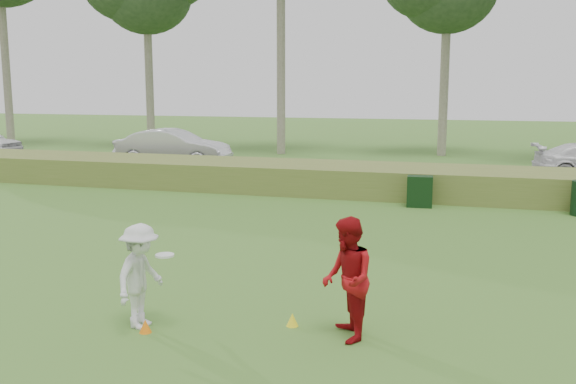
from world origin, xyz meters
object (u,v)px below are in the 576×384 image
(player_white, at_px, (140,276))
(player_red, at_px, (347,279))
(utility_cabinet, at_px, (420,191))
(car_mid, at_px, (173,148))
(cone_orange, at_px, (145,326))
(cone_yellow, at_px, (292,320))

(player_white, height_order, player_red, player_red)
(utility_cabinet, xyz_separation_m, car_mid, (-10.89, 6.09, 0.41))
(player_red, height_order, utility_cabinet, player_red)
(player_white, distance_m, cone_orange, 0.71)
(player_white, distance_m, car_mid, 18.53)
(cone_yellow, xyz_separation_m, utility_cabinet, (0.94, 10.05, 0.35))
(cone_yellow, relative_size, car_mid, 0.04)
(player_red, relative_size, cone_yellow, 8.81)
(cone_orange, distance_m, utility_cabinet, 11.26)
(cone_orange, relative_size, car_mid, 0.04)
(cone_yellow, distance_m, utility_cabinet, 10.10)
(cone_yellow, height_order, utility_cabinet, utility_cabinet)
(player_red, distance_m, utility_cabinet, 10.30)
(player_white, distance_m, utility_cabinet, 11.12)
(cone_yellow, height_order, car_mid, car_mid)
(player_red, bearing_deg, player_white, -104.32)
(player_white, xyz_separation_m, player_red, (2.95, 0.40, 0.09))
(cone_orange, bearing_deg, player_red, 11.92)
(player_red, bearing_deg, car_mid, -168.63)
(utility_cabinet, bearing_deg, cone_orange, -108.80)
(player_red, bearing_deg, cone_yellow, -128.06)
(player_red, distance_m, cone_yellow, 1.17)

